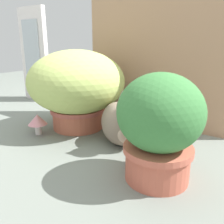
# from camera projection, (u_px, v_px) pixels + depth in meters

# --- Properties ---
(ground_plane) EXTENTS (6.00, 6.00, 0.00)m
(ground_plane) POSITION_uv_depth(u_px,v_px,m) (90.00, 144.00, 1.24)
(ground_plane) COLOR slate
(cardboard_backdrop) EXTENTS (0.94, 0.03, 0.85)m
(cardboard_backdrop) POSITION_uv_depth(u_px,v_px,m) (155.00, 56.00, 1.42)
(cardboard_backdrop) COLOR tan
(cardboard_backdrop) RESTS_ON ground
(window_panel_white) EXTENTS (0.31, 0.05, 0.79)m
(window_panel_white) POSITION_uv_depth(u_px,v_px,m) (34.00, 55.00, 2.07)
(window_panel_white) COLOR white
(window_panel_white) RESTS_ON ground
(grass_planter) EXTENTS (0.57, 0.57, 0.47)m
(grass_planter) POSITION_uv_depth(u_px,v_px,m) (77.00, 85.00, 1.40)
(grass_planter) COLOR #B85E46
(grass_planter) RESTS_ON ground
(leafy_planter) EXTENTS (0.32, 0.32, 0.41)m
(leafy_planter) POSITION_uv_depth(u_px,v_px,m) (159.00, 125.00, 0.87)
(leafy_planter) COLOR #C25E48
(leafy_planter) RESTS_ON ground
(cat) EXTENTS (0.32, 0.32, 0.32)m
(cat) POSITION_uv_depth(u_px,v_px,m) (120.00, 122.00, 1.19)
(cat) COLOR gray
(cat) RESTS_ON ground
(mushroom_ornament_pink) EXTENTS (0.11, 0.11, 0.12)m
(mushroom_ornament_pink) POSITION_uv_depth(u_px,v_px,m) (38.00, 120.00, 1.34)
(mushroom_ornament_pink) COLOR silver
(mushroom_ornament_pink) RESTS_ON ground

